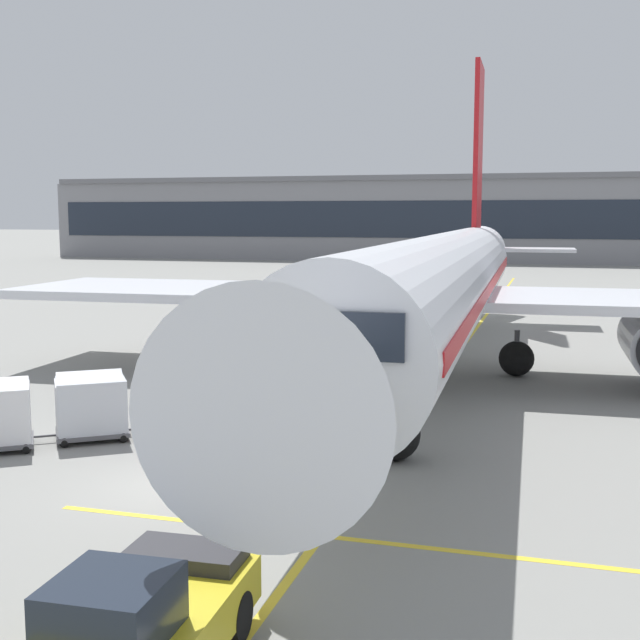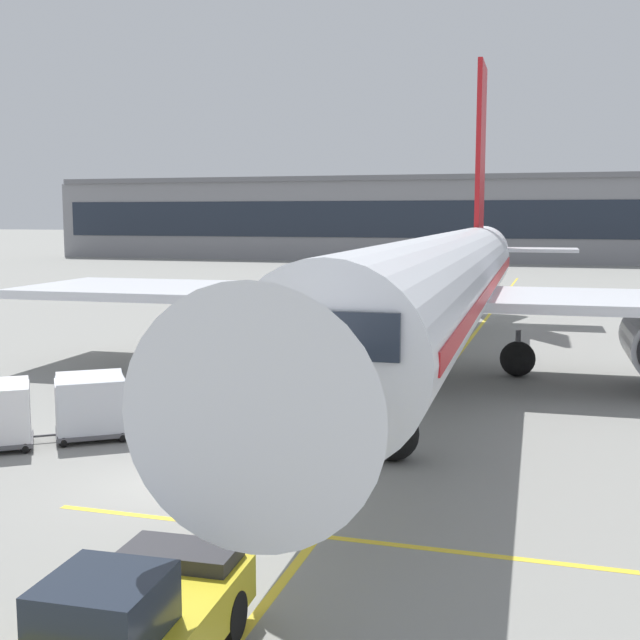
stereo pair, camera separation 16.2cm
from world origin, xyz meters
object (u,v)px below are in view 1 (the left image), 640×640
(belt_loader, at_px, (288,386))
(baggage_cart_second, at_px, (91,405))
(baggage_cart_lead, at_px, (171,399))
(ground_crew_by_carts, at_px, (175,385))
(safety_cone_wingtip, at_px, (255,382))
(parked_airplane, at_px, (443,285))
(pushback_tug, at_px, (137,627))
(safety_cone_engine_keepout, at_px, (218,381))
(ground_crew_by_loader, at_px, (216,396))

(belt_loader, bearing_deg, baggage_cart_second, -134.05)
(baggage_cart_lead, height_order, ground_crew_by_carts, baggage_cart_lead)
(belt_loader, height_order, safety_cone_wingtip, belt_loader)
(belt_loader, height_order, baggage_cart_second, belt_loader)
(baggage_cart_lead, xyz_separation_m, ground_crew_by_carts, (-0.83, 1.97, -0.00))
(parked_airplane, relative_size, baggage_cart_lead, 17.15)
(belt_loader, xyz_separation_m, pushback_tug, (2.98, -15.54, -0.07))
(safety_cone_engine_keepout, bearing_deg, ground_crew_by_loader, -67.39)
(baggage_cart_second, xyz_separation_m, safety_cone_wingtip, (2.31, 7.18, -0.63))
(pushback_tug, relative_size, ground_crew_by_carts, 2.57)
(baggage_cart_second, distance_m, ground_crew_by_carts, 3.42)
(parked_airplane, distance_m, pushback_tug, 23.13)
(baggage_cart_lead, height_order, safety_cone_engine_keepout, baggage_cart_lead)
(baggage_cart_lead, relative_size, safety_cone_engine_keepout, 3.42)
(safety_cone_engine_keepout, height_order, safety_cone_wingtip, safety_cone_engine_keepout)
(parked_airplane, height_order, safety_cone_wingtip, parked_airplane)
(safety_cone_engine_keepout, bearing_deg, baggage_cart_lead, -80.50)
(ground_crew_by_loader, bearing_deg, safety_cone_wingtip, 97.70)
(ground_crew_by_carts, xyz_separation_m, safety_cone_wingtip, (1.23, 3.93, -0.63))
(ground_crew_by_carts, xyz_separation_m, safety_cone_engine_keepout, (-0.11, 3.69, -0.61))
(baggage_cart_second, relative_size, pushback_tug, 0.60)
(parked_airplane, relative_size, safety_cone_wingtip, 60.46)
(belt_loader, bearing_deg, ground_crew_by_carts, -157.95)
(baggage_cart_second, xyz_separation_m, ground_crew_by_carts, (1.09, 3.24, -0.00))
(belt_loader, distance_m, ground_crew_by_carts, 3.64)
(baggage_cart_second, distance_m, safety_cone_engine_keepout, 7.03)
(parked_airplane, height_order, baggage_cart_second, parked_airplane)
(ground_crew_by_loader, xyz_separation_m, ground_crew_by_carts, (-1.92, 1.19, 0.00))
(parked_airplane, height_order, safety_cone_engine_keepout, parked_airplane)
(parked_airplane, height_order, ground_crew_by_loader, parked_airplane)
(safety_cone_wingtip, bearing_deg, ground_crew_by_carts, -107.34)
(belt_loader, xyz_separation_m, safety_cone_wingtip, (-2.14, 2.57, -0.52))
(baggage_cart_lead, distance_m, safety_cone_wingtip, 5.95)
(baggage_cart_lead, bearing_deg, safety_cone_engine_keepout, 99.50)
(parked_airplane, xyz_separation_m, safety_cone_engine_keepout, (-7.48, -5.06, -3.31))
(safety_cone_engine_keepout, distance_m, safety_cone_wingtip, 1.36)
(ground_crew_by_loader, distance_m, safety_cone_wingtip, 5.21)
(baggage_cart_second, bearing_deg, baggage_cart_lead, 33.46)
(baggage_cart_lead, bearing_deg, ground_crew_by_loader, 35.79)
(baggage_cart_second, height_order, pushback_tug, baggage_cart_second)
(baggage_cart_lead, relative_size, safety_cone_wingtip, 3.53)
(belt_loader, height_order, ground_crew_by_loader, belt_loader)
(ground_crew_by_loader, bearing_deg, belt_loader, 60.42)
(baggage_cart_second, relative_size, safety_cone_engine_keepout, 3.42)
(belt_loader, xyz_separation_m, ground_crew_by_loader, (-1.45, -2.55, 0.10))
(belt_loader, xyz_separation_m, baggage_cart_second, (-4.46, -4.61, 0.11))
(belt_loader, bearing_deg, safety_cone_engine_keepout, 146.23)
(safety_cone_wingtip, bearing_deg, safety_cone_engine_keepout, -169.93)
(baggage_cart_second, height_order, safety_cone_wingtip, baggage_cart_second)
(baggage_cart_second, distance_m, ground_crew_by_loader, 3.64)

